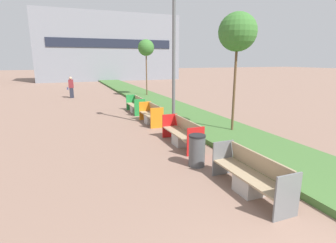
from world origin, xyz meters
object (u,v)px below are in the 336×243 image
bench_orange_frame (151,116)px  street_lamp_post (174,42)px  pedestrian_walking (71,87)px  sapling_tree_far (146,48)px  bench_green_frame (136,106)px  litter_bin (197,150)px  bench_red_frame (182,135)px  sapling_tree_near (238,33)px  bench_grey_frame (251,178)px

bench_orange_frame → street_lamp_post: bearing=-64.8°
pedestrian_walking → street_lamp_post: bearing=-72.1°
bench_orange_frame → pedestrian_walking: bearing=107.0°
pedestrian_walking → bench_orange_frame: bearing=-73.0°
sapling_tree_far → pedestrian_walking: sapling_tree_far is taller
bench_green_frame → litter_bin: bench_green_frame is taller
bench_red_frame → sapling_tree_near: (2.57, 0.59, 3.69)m
bench_red_frame → pedestrian_walking: bearing=103.0°
bench_green_frame → pedestrian_walking: pedestrian_walking is taller
sapling_tree_near → bench_green_frame: bearing=113.6°
bench_orange_frame → sapling_tree_near: (2.57, -2.99, 3.70)m
bench_grey_frame → bench_red_frame: (0.00, 3.79, 0.00)m
bench_grey_frame → bench_orange_frame: size_ratio=1.19×
bench_red_frame → street_lamp_post: 4.12m
pedestrian_walking → litter_bin: bearing=-79.9°
bench_red_frame → bench_green_frame: 6.48m
litter_bin → bench_red_frame: bearing=77.9°
bench_grey_frame → street_lamp_post: street_lamp_post is taller
bench_green_frame → sapling_tree_far: sapling_tree_far is taller
bench_grey_frame → litter_bin: 1.94m
bench_grey_frame → pedestrian_walking: (-3.30, 18.12, 0.50)m
pedestrian_walking → bench_green_frame: bearing=-67.2°
bench_orange_frame → bench_green_frame: size_ratio=0.95×
bench_green_frame → pedestrian_walking: bearing=112.8°
bench_red_frame → bench_green_frame: (-0.00, 6.48, -0.01)m
bench_grey_frame → litter_bin: bearing=102.1°
bench_grey_frame → bench_green_frame: size_ratio=1.12×
bench_grey_frame → bench_orange_frame: 7.37m
bench_red_frame → sapling_tree_far: bearing=78.5°
bench_grey_frame → sapling_tree_far: sapling_tree_far is taller
bench_red_frame → bench_orange_frame: bearing=90.1°
bench_red_frame → sapling_tree_far: 13.38m
bench_orange_frame → pedestrian_walking: size_ratio=1.11×
litter_bin → sapling_tree_far: size_ratio=0.20×
bench_grey_frame → street_lamp_post: size_ratio=0.33×
litter_bin → bench_orange_frame: bearing=85.8°
litter_bin → street_lamp_post: (1.02, 4.17, 3.29)m
bench_red_frame → bench_orange_frame: 3.57m
bench_grey_frame → pedestrian_walking: 18.43m
bench_grey_frame → sapling_tree_far: size_ratio=0.49×
sapling_tree_near → street_lamp_post: bearing=139.4°
street_lamp_post → bench_orange_frame: bearing=115.2°
street_lamp_post → pedestrian_walking: bearing=107.9°
bench_green_frame → litter_bin: 8.39m
bench_orange_frame → sapling_tree_far: bearing=74.1°
street_lamp_post → sapling_tree_near: size_ratio=1.40×
bench_grey_frame → litter_bin: bench_grey_frame is taller
bench_red_frame → sapling_tree_near: bearing=12.9°
street_lamp_post → sapling_tree_near: bearing=-40.6°
bench_grey_frame → sapling_tree_near: sapling_tree_near is taller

